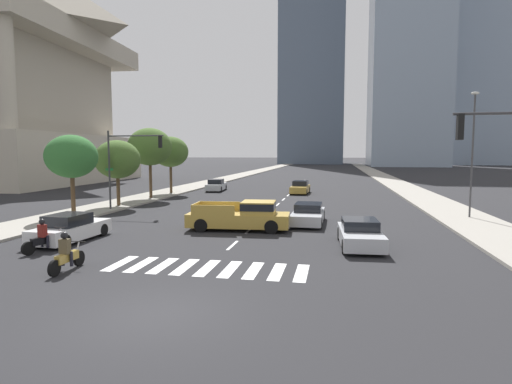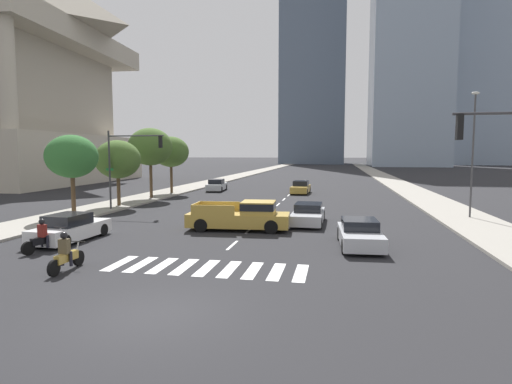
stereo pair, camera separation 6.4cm
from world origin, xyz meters
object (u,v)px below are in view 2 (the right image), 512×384
(sedan_silver_3, at_px, (360,234))
(sedan_silver_4, at_px, (217,185))
(motorcycle_trailing, at_px, (44,239))
(motorcycle_lead, at_px, (66,256))
(sedan_silver_1, at_px, (308,214))
(street_tree_fourth, at_px, (171,152))
(street_tree_second, at_px, (118,159))
(street_lamp_east, at_px, (473,146))
(pickup_truck, at_px, (243,216))
(traffic_signal_far, at_px, (129,155))
(street_tree_nearest, at_px, (72,157))
(sedan_gold_2, at_px, (301,188))
(sedan_white_0, at_px, (70,229))
(street_tree_third, at_px, (150,147))

(sedan_silver_3, relative_size, sedan_silver_4, 0.96)
(sedan_silver_3, bearing_deg, motorcycle_trailing, -78.37)
(motorcycle_trailing, distance_m, sedan_silver_4, 30.26)
(motorcycle_lead, distance_m, sedan_silver_1, 14.69)
(street_tree_fourth, bearing_deg, sedan_silver_4, 50.94)
(street_tree_second, bearing_deg, street_lamp_east, -2.94)
(sedan_silver_4, bearing_deg, pickup_truck, -165.07)
(sedan_silver_1, xyz_separation_m, sedan_silver_4, (-11.92, 20.59, 0.05))
(traffic_signal_far, bearing_deg, street_tree_nearest, -117.15)
(motorcycle_trailing, relative_size, sedan_silver_3, 0.48)
(sedan_silver_3, xyz_separation_m, street_lamp_east, (7.62, 9.64, 4.26))
(pickup_truck, bearing_deg, sedan_silver_1, 36.49)
(sedan_gold_2, distance_m, street_lamp_east, 20.43)
(sedan_gold_2, height_order, sedan_silver_3, sedan_gold_2)
(street_tree_second, bearing_deg, sedan_white_0, -70.95)
(motorcycle_trailing, relative_size, traffic_signal_far, 0.36)
(motorcycle_trailing, height_order, sedan_silver_4, motorcycle_trailing)
(sedan_silver_3, xyz_separation_m, street_tree_fourth, (-18.42, 22.00, 3.91))
(motorcycle_lead, xyz_separation_m, traffic_signal_far, (-5.43, 15.29, 3.62))
(street_tree_third, xyz_separation_m, street_tree_fourth, (0.00, 4.99, -0.46))
(sedan_silver_4, bearing_deg, sedan_silver_3, -155.81)
(sedan_white_0, distance_m, sedan_silver_4, 28.03)
(motorcycle_lead, distance_m, street_lamp_east, 24.81)
(traffic_signal_far, distance_m, street_tree_third, 8.27)
(sedan_white_0, height_order, traffic_signal_far, traffic_signal_far)
(sedan_silver_4, relative_size, traffic_signal_far, 0.78)
(sedan_white_0, bearing_deg, street_tree_fourth, 12.65)
(sedan_white_0, relative_size, traffic_signal_far, 0.76)
(sedan_gold_2, relative_size, street_tree_fourth, 0.74)
(sedan_silver_3, relative_size, traffic_signal_far, 0.75)
(street_tree_second, bearing_deg, sedan_silver_1, -17.80)
(street_tree_nearest, relative_size, street_tree_second, 1.03)
(traffic_signal_far, distance_m, street_lamp_east, 24.02)
(sedan_gold_2, bearing_deg, sedan_silver_4, -95.34)
(motorcycle_lead, relative_size, street_lamp_east, 0.25)
(pickup_truck, bearing_deg, sedan_silver_3, -29.41)
(sedan_silver_1, distance_m, street_lamp_east, 11.84)
(sedan_silver_4, distance_m, street_tree_third, 11.11)
(sedan_white_0, relative_size, sedan_gold_2, 1.02)
(sedan_silver_1, distance_m, traffic_signal_far, 14.39)
(motorcycle_lead, distance_m, traffic_signal_far, 16.63)
(motorcycle_trailing, relative_size, sedan_white_0, 0.47)
(sedan_white_0, xyz_separation_m, street_tree_nearest, (-4.30, 6.54, 3.51))
(motorcycle_lead, relative_size, traffic_signal_far, 0.35)
(street_tree_fourth, bearing_deg, motorcycle_lead, -75.19)
(sedan_silver_1, bearing_deg, sedan_white_0, -55.61)
(traffic_signal_far, bearing_deg, sedan_silver_3, -28.89)
(sedan_silver_4, xyz_separation_m, street_tree_third, (-3.70, -9.54, 4.33))
(sedan_white_0, distance_m, street_lamp_east, 24.78)
(motorcycle_lead, relative_size, street_tree_nearest, 0.38)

